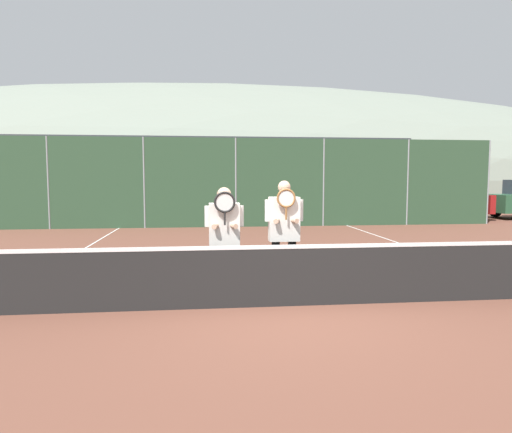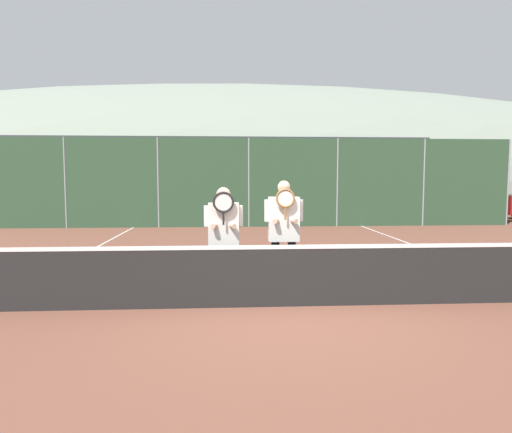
% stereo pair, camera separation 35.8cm
% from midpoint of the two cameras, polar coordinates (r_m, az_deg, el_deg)
% --- Properties ---
extents(ground_plane, '(120.00, 120.00, 0.00)m').
position_cam_midpoint_polar(ground_plane, '(6.79, 5.09, -11.16)').
color(ground_plane, brown).
extents(hill_distant, '(128.41, 71.34, 24.97)m').
position_cam_midpoint_polar(hill_distant, '(62.13, -2.69, 3.17)').
color(hill_distant, gray).
rests_on(hill_distant, ground_plane).
extents(clubhouse_building, '(20.75, 5.50, 3.84)m').
position_cam_midpoint_polar(clubhouse_building, '(24.81, -4.18, 5.04)').
color(clubhouse_building, tan).
rests_on(clubhouse_building, ground_plane).
extents(fence_back, '(20.46, 0.06, 3.36)m').
position_cam_midpoint_polar(fence_back, '(17.29, -0.30, 4.25)').
color(fence_back, gray).
rests_on(fence_back, ground_plane).
extents(tennis_net, '(11.69, 0.09, 1.01)m').
position_cam_midpoint_polar(tennis_net, '(6.68, 5.12, -7.30)').
color(tennis_net, gray).
rests_on(tennis_net, ground_plane).
extents(court_line_left_sideline, '(0.05, 16.00, 0.01)m').
position_cam_midpoint_polar(court_line_left_sideline, '(10.20, -22.84, -6.07)').
color(court_line_left_sideline, white).
rests_on(court_line_left_sideline, ground_plane).
extents(court_line_right_sideline, '(0.05, 16.00, 0.01)m').
position_cam_midpoint_polar(court_line_right_sideline, '(11.02, 25.61, -5.37)').
color(court_line_right_sideline, white).
rests_on(court_line_right_sideline, ground_plane).
extents(player_leftmost, '(0.60, 0.34, 1.73)m').
position_cam_midpoint_polar(player_leftmost, '(7.05, -2.62, -1.92)').
color(player_leftmost, '#56565B').
rests_on(player_leftmost, ground_plane).
extents(player_center_left, '(0.61, 0.34, 1.83)m').
position_cam_midpoint_polar(player_center_left, '(7.19, 4.92, -1.50)').
color(player_center_left, black).
rests_on(player_center_left, ground_plane).
extents(car_far_left, '(4.51, 2.05, 1.87)m').
position_cam_midpoint_polar(car_far_left, '(19.76, -17.96, 1.97)').
color(car_far_left, silver).
rests_on(car_far_left, ground_plane).
extents(car_left_of_center, '(4.62, 1.95, 1.68)m').
position_cam_midpoint_polar(car_left_of_center, '(19.49, -2.99, 1.93)').
color(car_left_of_center, maroon).
rests_on(car_left_of_center, ground_plane).
extents(car_center, '(4.37, 1.91, 1.85)m').
position_cam_midpoint_polar(car_center, '(20.06, 11.55, 2.11)').
color(car_center, '#285638').
rests_on(car_center, ground_plane).
extents(car_right_of_center, '(4.29, 1.99, 1.78)m').
position_cam_midpoint_polar(car_right_of_center, '(21.68, 24.20, 1.91)').
color(car_right_of_center, maroon).
rests_on(car_right_of_center, ground_plane).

